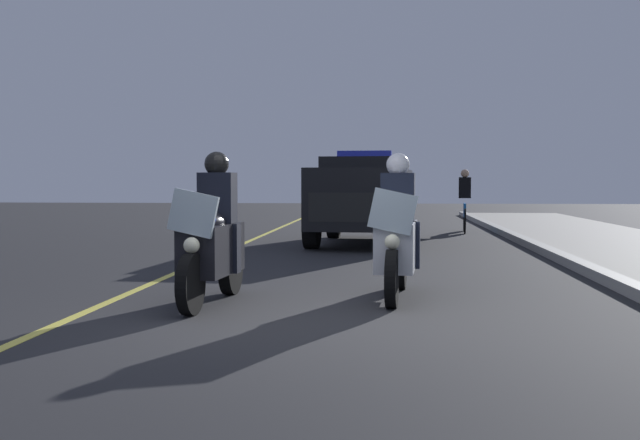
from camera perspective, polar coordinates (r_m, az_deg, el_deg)
ground_plane at (r=7.81m, az=-1.27°, el=-7.34°), size 80.00×80.00×0.00m
lane_stripe_center at (r=8.39m, az=-17.46°, el=-6.73°), size 48.00×0.12×0.01m
police_motorcycle_lead_left at (r=8.83m, az=-7.87°, el=-1.60°), size 2.14×0.62×1.72m
police_motorcycle_lead_right at (r=9.25m, az=5.63°, el=-1.38°), size 2.14×0.62×1.72m
police_suv at (r=17.26m, az=3.25°, el=1.82°), size 5.03×2.37×2.05m
cyclist_background at (r=21.19m, az=10.54°, el=1.38°), size 1.76×0.34×1.69m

